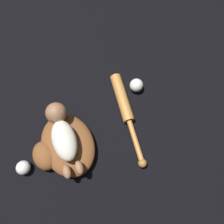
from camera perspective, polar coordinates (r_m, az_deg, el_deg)
ground_plane at (r=1.21m, az=-11.31°, el=-10.05°), size 6.00×6.00×0.00m
baseball_glove at (r=1.17m, az=-12.40°, el=-8.74°), size 0.40×0.36×0.09m
baby_figure at (r=1.09m, az=-12.93°, el=-5.20°), size 0.37×0.21×0.11m
baseball_bat at (r=1.23m, az=3.37°, el=1.29°), size 0.52×0.26×0.06m
baseball at (r=1.28m, az=6.40°, el=6.94°), size 0.08×0.08×0.08m
baseball_spare at (r=1.22m, az=-22.15°, el=-13.31°), size 0.07×0.07×0.07m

